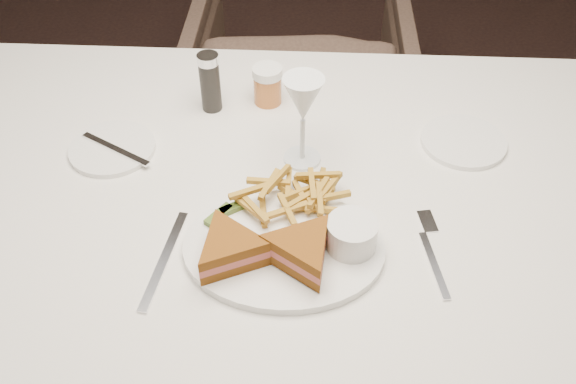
# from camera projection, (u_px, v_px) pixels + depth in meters

# --- Properties ---
(ground) EXTENTS (5.00, 5.00, 0.00)m
(ground) POSITION_uv_depth(u_px,v_px,m) (146.00, 365.00, 1.72)
(ground) COLOR black
(ground) RESTS_ON ground
(table) EXTENTS (1.40, 0.94, 0.75)m
(table) POSITION_uv_depth(u_px,v_px,m) (289.00, 319.00, 1.37)
(table) COLOR silver
(table) RESTS_ON ground
(chair_far) EXTENTS (0.67, 0.62, 0.69)m
(chair_far) POSITION_uv_depth(u_px,v_px,m) (300.00, 77.00, 2.10)
(chair_far) COLOR #45332A
(chair_far) RESTS_ON ground
(table_setting) EXTENTS (0.82, 0.62, 0.18)m
(table_setting) POSITION_uv_depth(u_px,v_px,m) (284.00, 194.00, 1.06)
(table_setting) COLOR white
(table_setting) RESTS_ON table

